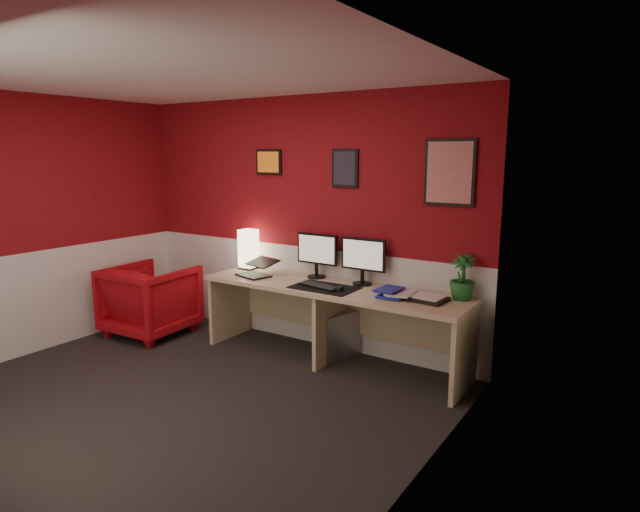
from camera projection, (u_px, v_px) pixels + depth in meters
The scene contains 26 objects.
ground at pixel (174, 402), 4.23m from camera, with size 4.00×3.50×0.01m, color black.
ceiling at pixel (155, 72), 3.76m from camera, with size 4.00×3.50×0.01m, color white.
wall_back at pixel (300, 222), 5.44m from camera, with size 4.00×0.01×2.50m, color maroon.
wall_left at pixel (21, 227), 5.07m from camera, with size 0.01×3.50×2.50m, color maroon.
wall_right at pixel (414, 281), 2.92m from camera, with size 0.01×3.50×2.50m, color maroon.
wainscot_back at pixel (300, 294), 5.57m from camera, with size 4.00×0.01×1.00m, color silver.
wainscot_left at pixel (29, 304), 5.21m from camera, with size 0.01×3.50×1.00m, color silver.
wainscot_right at pixel (409, 408), 3.07m from camera, with size 0.01×3.50×1.00m, color silver.
desk at pixel (331, 324), 5.00m from camera, with size 2.60×0.65×0.73m, color tan.
shoji_lamp at pixel (249, 250), 5.66m from camera, with size 0.16×0.16×0.40m, color #FFE5B2.
laptop at pixel (253, 265), 5.32m from camera, with size 0.33×0.23×0.22m, color black.
monitor_left at pixel (316, 249), 5.24m from camera, with size 0.45×0.06×0.58m, color black.
monitor_right at pixel (363, 254), 4.95m from camera, with size 0.45×0.06×0.58m, color black.
desk_mat at pixel (324, 288), 4.88m from camera, with size 0.60×0.38×0.01m, color black.
keyboard at pixel (320, 286), 4.89m from camera, with size 0.42×0.14×0.02m, color black.
mouse at pixel (339, 289), 4.77m from camera, with size 0.06×0.10×0.03m, color black.
book_bottom at pixel (382, 293), 4.64m from camera, with size 0.22×0.29×0.03m, color #22289E.
book_middle at pixel (390, 291), 4.61m from camera, with size 0.21×0.29×0.02m, color silver.
book_top at pixel (379, 288), 4.63m from camera, with size 0.19×0.25×0.02m, color #22289E.
zen_tray at pixel (425, 299), 4.47m from camera, with size 0.35×0.25×0.03m, color black.
potted_plant at pixel (463, 277), 4.46m from camera, with size 0.22×0.22×0.39m, color #19591E.
pc_tower at pixel (337, 335), 5.13m from camera, with size 0.20×0.45×0.45m, color #99999E.
armchair at pixel (151, 300), 5.79m from camera, with size 0.81×0.83×0.76m, color red.
art_left at pixel (269, 162), 5.51m from camera, with size 0.32×0.02×0.26m, color orange.
art_center at pixel (345, 168), 5.03m from camera, with size 0.28×0.02×0.36m, color black.
art_right at pixel (450, 172), 4.49m from camera, with size 0.44×0.02×0.56m, color red.
Camera 1 is at (3.12, -2.67, 1.94)m, focal length 30.04 mm.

